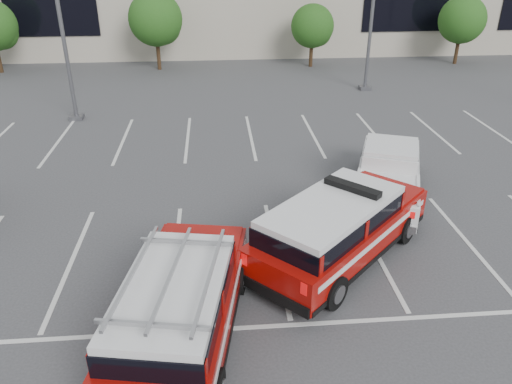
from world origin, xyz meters
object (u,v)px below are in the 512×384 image
at_px(tree_mid_right, 314,28).
at_px(tree_right, 463,21).
at_px(fire_chief_suv, 339,232).
at_px(white_pickup, 388,178).
at_px(tree_mid_left, 157,21).
at_px(ladder_suv, 181,311).
at_px(light_pole_left, 57,2).

bearing_deg(tree_mid_right, tree_right, 0.00).
xyz_separation_m(fire_chief_suv, white_pickup, (2.42, 3.42, -0.16)).
bearing_deg(white_pickup, tree_mid_left, 135.79).
relative_size(fire_chief_suv, ladder_suv, 1.00).
relative_size(tree_right, ladder_suv, 0.80).
bearing_deg(white_pickup, fire_chief_suv, -104.58).
height_order(tree_mid_left, tree_mid_right, tree_mid_left).
xyz_separation_m(tree_right, light_pole_left, (-23.09, -10.05, 2.41)).
distance_m(tree_right, white_pickup, 22.14).
distance_m(tree_mid_left, tree_mid_right, 10.01).
relative_size(tree_right, fire_chief_suv, 0.80).
bearing_deg(fire_chief_suv, light_pole_left, 172.84).
xyz_separation_m(light_pole_left, white_pickup, (12.00, -9.00, -4.52)).
relative_size(tree_mid_left, fire_chief_suv, 0.88).
distance_m(tree_mid_right, fire_chief_suv, 22.80).
xyz_separation_m(tree_mid_left, ladder_suv, (2.57, -25.20, -2.21)).
height_order(fire_chief_suv, white_pickup, fire_chief_suv).
height_order(tree_right, light_pole_left, light_pole_left).
height_order(tree_mid_right, tree_right, tree_right).
height_order(white_pickup, ladder_suv, ladder_suv).
xyz_separation_m(light_pole_left, ladder_suv, (5.66, -15.16, -4.36)).
bearing_deg(tree_right, light_pole_left, -156.49).
relative_size(tree_mid_right, white_pickup, 0.70).
xyz_separation_m(light_pole_left, fire_chief_suv, (9.58, -12.42, -4.36)).
relative_size(tree_mid_left, light_pole_left, 0.47).
bearing_deg(fire_chief_suv, white_pickup, 99.88).
relative_size(tree_mid_right, ladder_suv, 0.72).
distance_m(tree_mid_right, white_pickup, 19.17).
relative_size(tree_mid_left, tree_mid_right, 1.21).
distance_m(tree_mid_left, fire_chief_suv, 23.48).
bearing_deg(fire_chief_suv, tree_right, 104.16).
bearing_deg(white_pickup, tree_right, 80.51).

